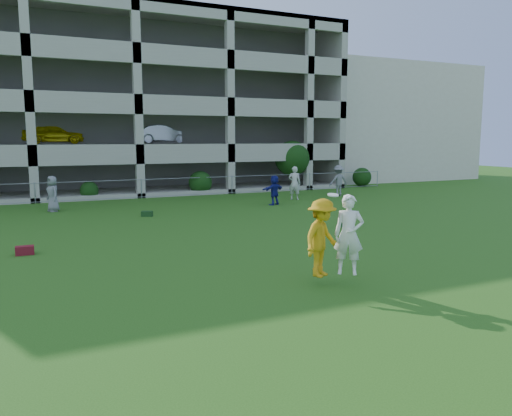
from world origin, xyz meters
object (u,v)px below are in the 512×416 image
bystander_f (338,181)px  frisbee_contest (329,237)px  crate_d (348,225)px  parking_garage (115,107)px  stucco_building (361,124)px  bystander_c (53,194)px  bystander_d (274,190)px  bystander_e (295,183)px

bystander_f → frisbee_contest: bearing=57.9°
bystander_f → crate_d: size_ratio=5.58×
bystander_f → parking_garage: bearing=-44.4°
stucco_building → bystander_c: (-28.23, -12.77, -4.10)m
bystander_c → bystander_f: bearing=69.6°
bystander_c → bystander_d: bearing=58.1°
bystander_c → bystander_d: bystander_c is taller
stucco_building → crate_d: (-17.56, -23.01, -4.85)m
bystander_e → crate_d: bystander_e is taller
stucco_building → bystander_c: 31.25m
stucco_building → bystander_d: size_ratio=9.71×
bystander_e → parking_garage: (-8.21, 13.27, 5.01)m
bystander_f → parking_garage: parking_garage is taller
bystander_d → frisbee_contest: size_ratio=0.78×
bystander_d → bystander_c: bearing=-33.0°
bystander_d → bystander_f: bearing=-179.7°
stucco_building → frisbee_contest: size_ratio=7.61×
bystander_d → frisbee_contest: (-5.66, -14.19, 0.40)m
bystander_d → parking_garage: (-6.04, 14.87, 5.19)m
bystander_e → parking_garage: parking_garage is taller
bystander_c → frisbee_contest: bearing=-1.2°
crate_d → parking_garage: (-5.45, 22.71, 5.86)m
bystander_e → bystander_f: size_ratio=1.03×
bystander_f → bystander_d: bearing=23.9°
stucco_building → bystander_e: size_ratio=7.98×
bystander_e → parking_garage: bearing=-23.3°
bystander_c → bystander_d: 11.52m
bystander_c → bystander_d: size_ratio=1.09×
bystander_f → crate_d: bystander_f is taller
bystander_d → frisbee_contest: 15.28m
bystander_d → stucco_building: bearing=-159.1°
bystander_c → bystander_d: (11.26, -2.41, -0.07)m
stucco_building → bystander_d: bearing=-138.2°
bystander_e → frisbee_contest: bearing=98.6°
crate_d → frisbee_contest: bearing=-128.6°
bystander_d → bystander_e: bearing=-164.4°
parking_garage → crate_d: bearing=-76.5°
bystander_c → bystander_e: (13.43, -0.80, 0.11)m
bystander_d → bystander_f: size_ratio=0.84×
stucco_building → crate_d: size_ratio=45.71×
stucco_building → bystander_d: (-16.97, -15.17, -4.18)m
bystander_c → parking_garage: bearing=137.5°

